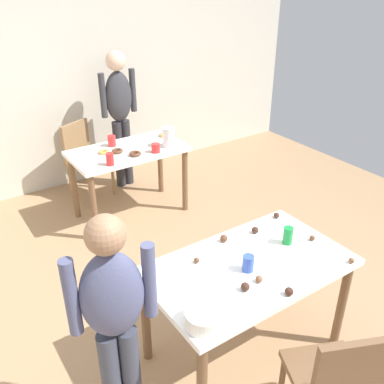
{
  "coord_description": "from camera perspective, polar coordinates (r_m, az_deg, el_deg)",
  "views": [
    {
      "loc": [
        -1.59,
        -1.67,
        2.41
      ],
      "look_at": [
        0.0,
        0.68,
        0.9
      ],
      "focal_mm": 40.07,
      "sensor_mm": 36.0,
      "label": 1
    }
  ],
  "objects": [
    {
      "name": "ground_plane",
      "position": [
        3.34,
        6.94,
        -18.54
      ],
      "size": [
        6.4,
        6.4,
        0.0
      ],
      "primitive_type": "plane",
      "color": "#9E7A56"
    },
    {
      "name": "wall_back",
      "position": [
        5.24,
        -16.18,
        14.7
      ],
      "size": [
        6.4,
        0.1,
        2.6
      ],
      "primitive_type": "cube",
      "color": "beige",
      "rests_on": "ground_plane"
    },
    {
      "name": "dining_table_near",
      "position": [
        2.81,
        7.49,
        -11.1
      ],
      "size": [
        1.29,
        0.76,
        0.75
      ],
      "color": "white",
      "rests_on": "ground_plane"
    },
    {
      "name": "dining_table_far",
      "position": [
        4.47,
        -8.45,
        4.28
      ],
      "size": [
        1.16,
        0.65,
        0.75
      ],
      "color": "white",
      "rests_on": "ground_plane"
    },
    {
      "name": "chair_near_table",
      "position": [
        2.55,
        18.5,
        -22.57
      ],
      "size": [
        0.53,
        0.53,
        0.87
      ],
      "color": "brown",
      "rests_on": "ground_plane"
    },
    {
      "name": "chair_far_table",
      "position": [
        5.02,
        -14.15,
        4.71
      ],
      "size": [
        0.53,
        0.53,
        0.87
      ],
      "color": "olive",
      "rests_on": "ground_plane"
    },
    {
      "name": "person_girl_near",
      "position": [
        2.28,
        -10.3,
        -15.77
      ],
      "size": [
        0.45,
        0.28,
        1.43
      ],
      "color": "#383D4C",
      "rests_on": "ground_plane"
    },
    {
      "name": "person_adult_far",
      "position": [
        5.04,
        -9.65,
        10.99
      ],
      "size": [
        0.45,
        0.22,
        1.6
      ],
      "color": "#28282D",
      "rests_on": "ground_plane"
    },
    {
      "name": "mixing_bowl",
      "position": [
        2.31,
        1.62,
        -16.45
      ],
      "size": [
        0.2,
        0.2,
        0.09
      ],
      "primitive_type": "cylinder",
      "color": "white",
      "rests_on": "dining_table_near"
    },
    {
      "name": "soda_can",
      "position": [
        2.95,
        12.64,
        -5.67
      ],
      "size": [
        0.07,
        0.07,
        0.12
      ],
      "primitive_type": "cylinder",
      "color": "#198438",
      "rests_on": "dining_table_near"
    },
    {
      "name": "fork_near",
      "position": [
        2.44,
        5.43,
        -14.92
      ],
      "size": [
        0.17,
        0.02,
        0.01
      ],
      "primitive_type": "cube",
      "color": "silver",
      "rests_on": "dining_table_near"
    },
    {
      "name": "cup_near_0",
      "position": [
        2.67,
        7.48,
        -9.39
      ],
      "size": [
        0.07,
        0.07,
        0.11
      ],
      "primitive_type": "cylinder",
      "color": "#3351B2",
      "rests_on": "dining_table_near"
    },
    {
      "name": "cake_ball_0",
      "position": [
        2.55,
        12.79,
        -12.79
      ],
      "size": [
        0.05,
        0.05,
        0.05
      ],
      "primitive_type": "sphere",
      "color": "#3D2319",
      "rests_on": "dining_table_near"
    },
    {
      "name": "cake_ball_1",
      "position": [
        2.61,
        8.92,
        -11.37
      ],
      "size": [
        0.04,
        0.04,
        0.04
      ],
      "primitive_type": "sphere",
      "color": "brown",
      "rests_on": "dining_table_near"
    },
    {
      "name": "cake_ball_2",
      "position": [
        3.04,
        15.71,
        -5.92
      ],
      "size": [
        0.04,
        0.04,
        0.04
      ],
      "primitive_type": "sphere",
      "color": "brown",
      "rests_on": "dining_table_near"
    },
    {
      "name": "cake_ball_3",
      "position": [
        2.92,
        4.25,
        -6.17
      ],
      "size": [
        0.05,
        0.05,
        0.05
      ],
      "primitive_type": "sphere",
      "color": "brown",
      "rests_on": "dining_table_near"
    },
    {
      "name": "cake_ball_4",
      "position": [
        2.54,
        7.1,
        -12.4
      ],
      "size": [
        0.05,
        0.05,
        0.05
      ],
      "primitive_type": "sphere",
      "color": "#3D2319",
      "rests_on": "dining_table_near"
    },
    {
      "name": "cake_ball_5",
      "position": [
        2.43,
        1.98,
        -14.43
      ],
      "size": [
        0.05,
        0.05,
        0.05
      ],
      "primitive_type": "sphere",
      "color": "brown",
      "rests_on": "dining_table_near"
    },
    {
      "name": "cake_ball_6",
      "position": [
        2.71,
        -5.86,
        -9.32
      ],
      "size": [
        0.05,
        0.05,
        0.05
      ],
      "primitive_type": "sphere",
      "color": "brown",
      "rests_on": "dining_table_near"
    },
    {
      "name": "cake_ball_7",
      "position": [
        3.23,
        11.18,
        -3.06
      ],
      "size": [
        0.04,
        0.04,
        0.04
      ],
      "primitive_type": "sphere",
      "color": "#3D2319",
      "rests_on": "dining_table_near"
    },
    {
      "name": "cake_ball_8",
      "position": [
        2.73,
        0.6,
        -9.07
      ],
      "size": [
        0.04,
        0.04,
        0.04
      ],
      "primitive_type": "sphere",
      "color": "brown",
      "rests_on": "dining_table_near"
    },
    {
      "name": "cake_ball_9",
      "position": [
        2.9,
        20.46,
        -8.54
      ],
      "size": [
        0.04,
        0.04,
        0.04
      ],
      "primitive_type": "sphere",
      "color": "brown",
      "rests_on": "dining_table_near"
    },
    {
      "name": "cake_ball_10",
      "position": [
        3.03,
        8.4,
        -5.03
      ],
      "size": [
        0.05,
        0.05,
        0.05
      ],
      "primitive_type": "sphere",
      "color": "#3D2319",
      "rests_on": "dining_table_near"
    },
    {
      "name": "pitcher_far",
      "position": [
        4.43,
        -3.16,
        7.32
      ],
      "size": [
        0.13,
        0.13,
        0.2
      ],
      "primitive_type": "cylinder",
      "color": "white",
      "rests_on": "dining_table_far"
    },
    {
      "name": "cup_far_0",
      "position": [
        4.07,
        -10.87,
        4.31
      ],
      "size": [
        0.07,
        0.07,
        0.12
      ],
      "primitive_type": "cylinder",
      "color": "red",
      "rests_on": "dining_table_far"
    },
    {
      "name": "cup_far_1",
      "position": [
        4.31,
        -4.85,
        5.85
      ],
      "size": [
        0.09,
        0.09,
        0.09
      ],
      "primitive_type": "cylinder",
      "color": "red",
      "rests_on": "dining_table_far"
    },
    {
      "name": "cup_far_2",
      "position": [
        4.52,
        -10.63,
        6.7
      ],
      "size": [
        0.08,
        0.08,
        0.11
      ],
      "primitive_type": "cylinder",
      "color": "red",
      "rests_on": "dining_table_far"
    },
    {
      "name": "donut_far_0",
      "position": [
        4.36,
        -11.64,
        5.25
      ],
      "size": [
        0.11,
        0.11,
        0.03
      ],
      "primitive_type": "torus",
      "color": "gold",
      "rests_on": "dining_table_far"
    },
    {
      "name": "donut_far_1",
      "position": [
        4.36,
        -9.91,
        5.4
      ],
      "size": [
        0.11,
        0.11,
        0.03
      ],
      "primitive_type": "torus",
      "color": "brown",
      "rests_on": "dining_table_far"
    },
    {
      "name": "donut_far_2",
      "position": [
        4.73,
        -3.81,
        7.59
      ],
      "size": [
        0.1,
        0.1,
        0.03
      ],
      "primitive_type": "torus",
      "color": "gold",
      "rests_on": "dining_table_far"
    },
    {
      "name": "donut_far_3",
      "position": [
        4.26,
        -7.59,
        5.07
      ],
      "size": [
        0.12,
        0.12,
        0.04
      ],
      "primitive_type": "torus",
      "color": "brown",
      "rests_on": "dining_table_far"
    }
  ]
}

